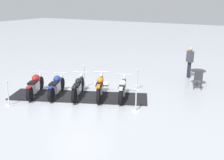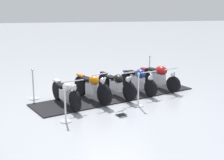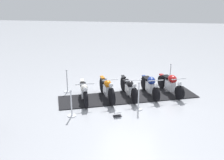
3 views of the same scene
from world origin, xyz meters
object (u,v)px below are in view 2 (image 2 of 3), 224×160
motorcycle_cream (66,93)px  motorcycle_black (117,84)px  stanchion_right_mid (138,96)px  stanchion_left_rear (149,72)px  motorcycle_maroon (159,76)px  motorcycle_copper (92,87)px  stanchion_left_front (33,90)px  info_placard (121,113)px  motorcycle_navy (139,80)px  stanchion_right_front (65,111)px

motorcycle_cream → motorcycle_black: (-0.79, 1.84, 0.03)m
stanchion_right_mid → stanchion_left_rear: bearing=158.9°
motorcycle_cream → motorcycle_maroon: (-1.58, 3.68, 0.06)m
motorcycle_copper → motorcycle_black: (-0.39, 0.92, -0.03)m
stanchion_left_rear → motorcycle_black: bearing=-39.0°
stanchion_left_rear → stanchion_right_mid: (3.50, -1.35, 0.01)m
motorcycle_cream → stanchion_right_mid: bearing=58.1°
motorcycle_copper → stanchion_left_rear: size_ratio=1.86×
motorcycle_cream → stanchion_left_front: (-1.00, -1.12, -0.12)m
motorcycle_black → info_placard: motorcycle_black is taller
motorcycle_black → info_placard: 2.02m
motorcycle_cream → motorcycle_navy: (-1.19, 2.76, 0.05)m
motorcycle_copper → motorcycle_navy: motorcycle_copper is taller
info_placard → motorcycle_navy: bearing=-138.7°
motorcycle_copper → motorcycle_black: motorcycle_copper is taller
stanchion_left_front → info_placard: 3.53m
motorcycle_copper → stanchion_left_front: bearing=-133.4°
motorcycle_black → stanchion_left_rear: (-2.31, 1.87, -0.13)m
stanchion_left_rear → stanchion_right_front: bearing=-39.6°
motorcycle_navy → stanchion_left_front: stanchion_left_front is taller
stanchion_right_front → motorcycle_maroon: bearing=129.1°
motorcycle_navy → stanchion_left_rear: stanchion_left_rear is taller
motorcycle_copper → stanchion_left_front: 2.14m
motorcycle_cream → stanchion_right_front: bearing=-24.3°
motorcycle_cream → motorcycle_navy: bearing=91.3°
stanchion_right_mid → info_placard: (0.77, -0.72, -0.30)m
motorcycle_copper → stanchion_right_mid: size_ratio=1.76×
motorcycle_black → stanchion_left_rear: size_ratio=1.95×
motorcycle_copper → motorcycle_cream: bearing=-93.7°
motorcycle_copper → motorcycle_navy: (-0.79, 1.84, -0.01)m
motorcycle_cream → stanchion_left_front: size_ratio=1.81×
motorcycle_maroon → motorcycle_navy: bearing=-94.8°
motorcycle_black → stanchion_right_mid: 1.31m
stanchion_right_front → stanchion_left_rear: bearing=140.4°
motorcycle_black → stanchion_right_front: (2.25, -1.90, -0.16)m
motorcycle_black → motorcycle_navy: motorcycle_black is taller
stanchion_left_rear → stanchion_left_front: 5.27m
motorcycle_navy → info_placard: (2.37, -1.12, -0.43)m
motorcycle_navy → motorcycle_black: bearing=-89.6°
motorcycle_navy → info_placard: size_ratio=5.51×
stanchion_left_rear → stanchion_right_mid: size_ratio=0.94×
stanchion_right_front → info_placard: size_ratio=2.86×
motorcycle_copper → stanchion_right_mid: bearing=33.7°
motorcycle_copper → stanchion_right_mid: (0.81, 1.44, -0.15)m
motorcycle_cream → stanchion_right_front: stanchion_right_front is taller
stanchion_right_mid → motorcycle_cream: bearing=-99.8°
motorcycle_copper → info_placard: (1.58, 0.72, -0.45)m
stanchion_right_front → motorcycle_black: bearing=139.8°
motorcycle_cream → motorcycle_maroon: motorcycle_cream is taller
stanchion_left_front → stanchion_right_front: bearing=23.5°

